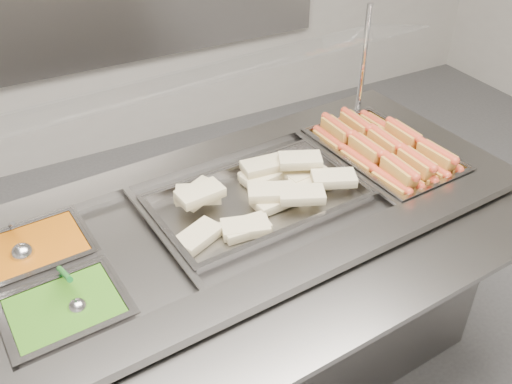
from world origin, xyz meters
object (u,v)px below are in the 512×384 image
steam_counter (245,298)px  pan_wraps (258,203)px  serving_spoon (75,302)px  ladle (22,252)px  sneeze_guard (206,77)px  pan_hotdogs (382,159)px

steam_counter → pan_wraps: 0.42m
pan_wraps → serving_spoon: serving_spoon is taller
steam_counter → ladle: (-0.68, 0.08, 0.45)m
steam_counter → pan_wraps: bearing=4.0°
sneeze_guard → serving_spoon: size_ratio=9.11×
pan_hotdogs → serving_spoon: size_ratio=3.13×
sneeze_guard → ladle: size_ratio=8.68×
ladle → serving_spoon: size_ratio=1.05×
steam_counter → pan_wraps: pan_wraps is taller
sneeze_guard → pan_wraps: sneeze_guard is taller
pan_wraps → serving_spoon: bearing=-163.5°
sneeze_guard → pan_wraps: 0.44m
ladle → pan_wraps: bearing=-6.0°
ladle → serving_spoon: 0.28m
steam_counter → pan_wraps: size_ratio=2.74×
pan_hotdogs → ladle: size_ratio=2.98×
steam_counter → sneeze_guard: size_ratio=1.16×
steam_counter → sneeze_guard: 0.82m
sneeze_guard → serving_spoon: 0.78m
steam_counter → ladle: ladle is taller
steam_counter → ladle: 0.82m
pan_hotdogs → serving_spoon: (-1.20, -0.23, 0.05)m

